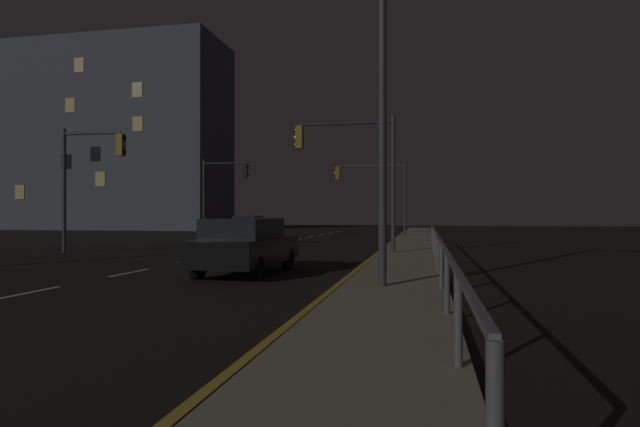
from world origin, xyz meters
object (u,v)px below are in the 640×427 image
(street_lamp_median, at_px, (396,86))
(car, at_px, (246,245))
(traffic_light_far_right, at_px, (90,166))
(traffic_light_far_left, at_px, (223,184))
(traffic_light_mid_right, at_px, (350,157))
(building_distant, at_px, (116,138))
(car_oncoming, at_px, (247,226))
(traffic_light_overhead_east, at_px, (373,183))

(street_lamp_median, bearing_deg, car, 147.76)
(traffic_light_far_right, bearing_deg, car, -33.76)
(car, distance_m, traffic_light_far_left, 22.24)
(traffic_light_mid_right, bearing_deg, building_distant, 134.76)
(car_oncoming, distance_m, traffic_light_far_right, 15.65)
(traffic_light_far_left, bearing_deg, building_distant, 137.61)
(car_oncoming, distance_m, traffic_light_overhead_east, 9.75)
(car, bearing_deg, building_distant, 126.98)
(traffic_light_mid_right, relative_size, street_lamp_median, 0.79)
(car_oncoming, relative_size, building_distant, 0.18)
(traffic_light_far_right, bearing_deg, street_lamp_median, -33.28)
(car_oncoming, bearing_deg, traffic_light_far_right, -96.68)
(car_oncoming, xyz_separation_m, traffic_light_far_left, (-1.33, -1.32, 3.00))
(traffic_light_far_left, xyz_separation_m, traffic_light_far_right, (-0.46, -13.94, -0.04))
(traffic_light_far_right, distance_m, street_lamp_median, 16.35)
(car, bearing_deg, traffic_light_far_right, 146.24)
(car, height_order, traffic_light_overhead_east, traffic_light_overhead_east)
(car, bearing_deg, traffic_light_mid_right, 75.89)
(car, xyz_separation_m, traffic_light_overhead_east, (1.16, 24.56, 3.18))
(traffic_light_far_left, bearing_deg, street_lamp_median, -60.05)
(traffic_light_overhead_east, relative_size, traffic_light_far_right, 0.99)
(car, relative_size, traffic_light_mid_right, 0.80)
(traffic_light_far_left, bearing_deg, traffic_light_mid_right, -49.93)
(car_oncoming, relative_size, traffic_light_overhead_east, 0.83)
(car_oncoming, distance_m, traffic_light_far_left, 3.53)
(street_lamp_median, bearing_deg, traffic_light_far_left, 119.95)
(traffic_light_far_right, bearing_deg, car_oncoming, 83.32)
(traffic_light_overhead_east, bearing_deg, traffic_light_mid_right, -87.63)
(street_lamp_median, height_order, building_distant, building_distant)
(car_oncoming, distance_m, building_distant, 29.12)
(car, xyz_separation_m, traffic_light_far_left, (-8.86, 20.17, 3.00))
(car_oncoming, height_order, traffic_light_far_left, traffic_light_far_left)
(traffic_light_mid_right, bearing_deg, traffic_light_overhead_east, 92.37)
(traffic_light_far_right, distance_m, building_distant, 38.52)
(traffic_light_far_left, xyz_separation_m, building_distant, (-20.23, 18.47, 6.46))
(traffic_light_mid_right, relative_size, traffic_light_overhead_east, 1.03)
(traffic_light_mid_right, height_order, traffic_light_overhead_east, traffic_light_mid_right)
(traffic_light_far_left, height_order, building_distant, building_distant)
(traffic_light_overhead_east, distance_m, building_distant, 33.95)
(traffic_light_far_right, relative_size, street_lamp_median, 0.77)
(car_oncoming, relative_size, street_lamp_median, 0.63)
(traffic_light_far_left, xyz_separation_m, street_lamp_median, (13.20, -22.91, 0.60))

